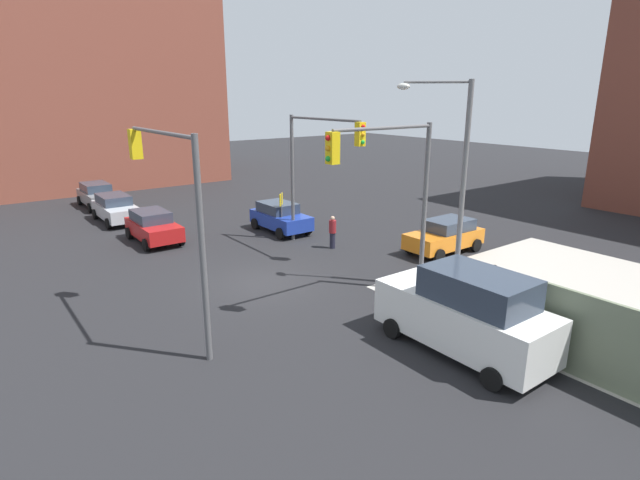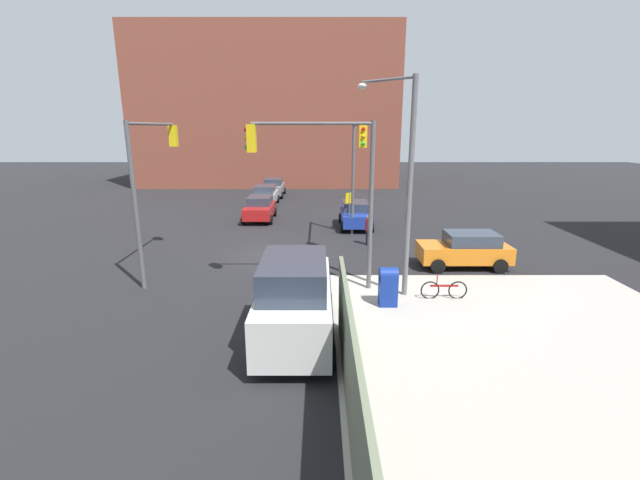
{
  "view_description": "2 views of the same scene",
  "coord_description": "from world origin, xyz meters",
  "px_view_note": "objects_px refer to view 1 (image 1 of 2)",
  "views": [
    {
      "loc": [
        16.9,
        -9.74,
        7.46
      ],
      "look_at": [
        0.55,
        2.5,
        1.49
      ],
      "focal_mm": 28.0,
      "sensor_mm": 36.0,
      "label": 1
    },
    {
      "loc": [
        20.6,
        2.54,
        6.24
      ],
      "look_at": [
        1.29,
        2.56,
        1.14
      ],
      "focal_mm": 24.0,
      "sensor_mm": 36.0,
      "label": 2
    }
  ],
  "objects_px": {
    "traffic_signal_ne_corner": "(392,180)",
    "hatchback_orange": "(445,235)",
    "coupe_blue": "(280,217)",
    "coupe_gray": "(97,195)",
    "traffic_signal_nw_corner": "(317,156)",
    "van_white_delivery": "(466,313)",
    "street_lamp_corner": "(454,171)",
    "traffic_signal_se_corner": "(171,193)",
    "coupe_silver": "(116,208)",
    "pedestrian_crossing": "(333,232)",
    "mailbox_blue": "(464,281)",
    "coupe_red": "(153,226)",
    "bicycle_leaning_on_fence": "(485,275)"
  },
  "relations": [
    {
      "from": "traffic_signal_ne_corner",
      "to": "hatchback_orange",
      "type": "bearing_deg",
      "value": 112.49
    },
    {
      "from": "coupe_blue",
      "to": "hatchback_orange",
      "type": "bearing_deg",
      "value": 28.28
    },
    {
      "from": "coupe_gray",
      "to": "traffic_signal_nw_corner",
      "type": "bearing_deg",
      "value": 20.33
    },
    {
      "from": "coupe_gray",
      "to": "van_white_delivery",
      "type": "xyz_separation_m",
      "value": [
        27.97,
        3.57,
        0.44
      ]
    },
    {
      "from": "traffic_signal_nw_corner",
      "to": "street_lamp_corner",
      "type": "distance_m",
      "value": 7.37
    },
    {
      "from": "traffic_signal_se_corner",
      "to": "coupe_silver",
      "type": "distance_m",
      "value": 17.31
    },
    {
      "from": "hatchback_orange",
      "to": "pedestrian_crossing",
      "type": "relative_size",
      "value": 2.43
    },
    {
      "from": "traffic_signal_ne_corner",
      "to": "hatchback_orange",
      "type": "xyz_separation_m",
      "value": [
        -2.7,
        6.53,
        -3.75
      ]
    },
    {
      "from": "hatchback_orange",
      "to": "traffic_signal_nw_corner",
      "type": "bearing_deg",
      "value": -131.43
    },
    {
      "from": "traffic_signal_se_corner",
      "to": "mailbox_blue",
      "type": "xyz_separation_m",
      "value": [
        3.75,
        9.5,
        -3.86
      ]
    },
    {
      "from": "coupe_silver",
      "to": "coupe_blue",
      "type": "height_order",
      "value": "same"
    },
    {
      "from": "coupe_gray",
      "to": "hatchback_orange",
      "type": "distance_m",
      "value": 23.78
    },
    {
      "from": "van_white_delivery",
      "to": "street_lamp_corner",
      "type": "bearing_deg",
      "value": 135.0
    },
    {
      "from": "coupe_red",
      "to": "bicycle_leaning_on_fence",
      "type": "distance_m",
      "value": 16.68
    },
    {
      "from": "street_lamp_corner",
      "to": "pedestrian_crossing",
      "type": "xyz_separation_m",
      "value": [
        -6.93,
        -0.35,
        -3.84
      ]
    },
    {
      "from": "coupe_gray",
      "to": "bicycle_leaning_on_fence",
      "type": "height_order",
      "value": "coupe_gray"
    },
    {
      "from": "van_white_delivery",
      "to": "pedestrian_crossing",
      "type": "xyz_separation_m",
      "value": [
        -10.68,
        3.4,
        -0.42
      ]
    },
    {
      "from": "coupe_silver",
      "to": "coupe_red",
      "type": "height_order",
      "value": "same"
    },
    {
      "from": "street_lamp_corner",
      "to": "hatchback_orange",
      "type": "relative_size",
      "value": 1.98
    },
    {
      "from": "coupe_red",
      "to": "van_white_delivery",
      "type": "height_order",
      "value": "van_white_delivery"
    },
    {
      "from": "traffic_signal_se_corner",
      "to": "street_lamp_corner",
      "type": "relative_size",
      "value": 0.81
    },
    {
      "from": "pedestrian_crossing",
      "to": "coupe_red",
      "type": "bearing_deg",
      "value": 49.51
    },
    {
      "from": "traffic_signal_nw_corner",
      "to": "coupe_blue",
      "type": "xyz_separation_m",
      "value": [
        -3.96,
        0.35,
        -3.8
      ]
    },
    {
      "from": "traffic_signal_se_corner",
      "to": "coupe_gray",
      "type": "height_order",
      "value": "traffic_signal_se_corner"
    },
    {
      "from": "traffic_signal_se_corner",
      "to": "van_white_delivery",
      "type": "height_order",
      "value": "traffic_signal_se_corner"
    },
    {
      "from": "van_white_delivery",
      "to": "coupe_silver",
      "type": "bearing_deg",
      "value": -170.73
    },
    {
      "from": "coupe_silver",
      "to": "coupe_red",
      "type": "relative_size",
      "value": 1.1
    },
    {
      "from": "traffic_signal_ne_corner",
      "to": "coupe_red",
      "type": "distance_m",
      "value": 14.25
    },
    {
      "from": "mailbox_blue",
      "to": "hatchback_orange",
      "type": "height_order",
      "value": "hatchback_orange"
    },
    {
      "from": "hatchback_orange",
      "to": "bicycle_leaning_on_fence",
      "type": "height_order",
      "value": "hatchback_orange"
    },
    {
      "from": "coupe_silver",
      "to": "van_white_delivery",
      "type": "distance_m",
      "value": 23.24
    },
    {
      "from": "coupe_silver",
      "to": "traffic_signal_ne_corner",
      "type": "bearing_deg",
      "value": 13.87
    },
    {
      "from": "street_lamp_corner",
      "to": "van_white_delivery",
      "type": "height_order",
      "value": "street_lamp_corner"
    },
    {
      "from": "coupe_silver",
      "to": "pedestrian_crossing",
      "type": "height_order",
      "value": "pedestrian_crossing"
    },
    {
      "from": "street_lamp_corner",
      "to": "mailbox_blue",
      "type": "distance_m",
      "value": 4.17
    },
    {
      "from": "mailbox_blue",
      "to": "coupe_silver",
      "type": "relative_size",
      "value": 0.32
    },
    {
      "from": "street_lamp_corner",
      "to": "bicycle_leaning_on_fence",
      "type": "xyz_separation_m",
      "value": [
        0.67,
        1.65,
        -4.35
      ]
    },
    {
      "from": "traffic_signal_se_corner",
      "to": "coupe_blue",
      "type": "height_order",
      "value": "traffic_signal_se_corner"
    },
    {
      "from": "street_lamp_corner",
      "to": "hatchback_orange",
      "type": "distance_m",
      "value": 6.18
    },
    {
      "from": "van_white_delivery",
      "to": "bicycle_leaning_on_fence",
      "type": "height_order",
      "value": "van_white_delivery"
    },
    {
      "from": "coupe_silver",
      "to": "coupe_red",
      "type": "bearing_deg",
      "value": 3.4
    },
    {
      "from": "hatchback_orange",
      "to": "van_white_delivery",
      "type": "height_order",
      "value": "van_white_delivery"
    },
    {
      "from": "traffic_signal_nw_corner",
      "to": "coupe_silver",
      "type": "xyz_separation_m",
      "value": [
        -11.88,
        -6.44,
        -3.79
      ]
    },
    {
      "from": "traffic_signal_nw_corner",
      "to": "traffic_signal_se_corner",
      "type": "height_order",
      "value": "same"
    },
    {
      "from": "coupe_blue",
      "to": "pedestrian_crossing",
      "type": "xyz_separation_m",
      "value": [
        4.33,
        0.35,
        0.02
      ]
    },
    {
      "from": "traffic_signal_nw_corner",
      "to": "traffic_signal_se_corner",
      "type": "distance_m",
      "value": 10.21
    },
    {
      "from": "coupe_gray",
      "to": "van_white_delivery",
      "type": "relative_size",
      "value": 0.81
    },
    {
      "from": "mailbox_blue",
      "to": "coupe_blue",
      "type": "height_order",
      "value": "coupe_blue"
    },
    {
      "from": "coupe_gray",
      "to": "coupe_blue",
      "type": "distance_m",
      "value": 14.54
    },
    {
      "from": "traffic_signal_nw_corner",
      "to": "coupe_red",
      "type": "distance_m",
      "value": 9.49
    }
  ]
}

